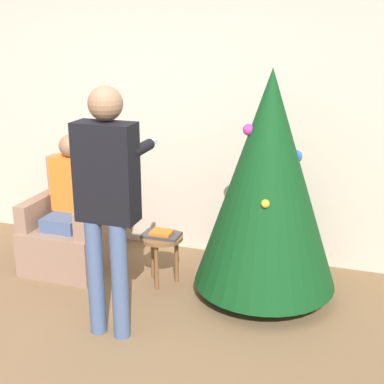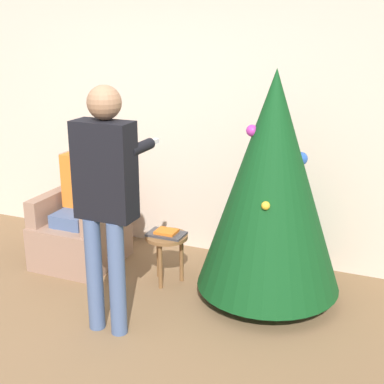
{
  "view_description": "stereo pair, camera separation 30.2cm",
  "coord_description": "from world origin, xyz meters",
  "px_view_note": "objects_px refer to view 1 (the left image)",
  "views": [
    {
      "loc": [
        1.75,
        -2.53,
        2.19
      ],
      "look_at": [
        0.58,
        1.01,
        1.0
      ],
      "focal_mm": 50.0,
      "sensor_mm": 36.0,
      "label": 1
    },
    {
      "loc": [
        2.03,
        -2.43,
        2.19
      ],
      "look_at": [
        0.58,
        1.01,
        1.0
      ],
      "focal_mm": 50.0,
      "sensor_mm": 36.0,
      "label": 2
    }
  ],
  "objects_px": {
    "armchair": "(73,231)",
    "person_seated": "(69,197)",
    "person_standing": "(107,191)",
    "side_stool": "(162,244)",
    "christmas_tree": "(268,181)"
  },
  "relations": [
    {
      "from": "armchair",
      "to": "person_seated",
      "type": "distance_m",
      "value": 0.34
    },
    {
      "from": "christmas_tree",
      "to": "side_stool",
      "type": "bearing_deg",
      "value": -174.67
    },
    {
      "from": "christmas_tree",
      "to": "person_standing",
      "type": "bearing_deg",
      "value": -136.67
    },
    {
      "from": "christmas_tree",
      "to": "person_seated",
      "type": "distance_m",
      "value": 1.83
    },
    {
      "from": "christmas_tree",
      "to": "person_seated",
      "type": "xyz_separation_m",
      "value": [
        -1.8,
        -0.01,
        -0.32
      ]
    },
    {
      "from": "armchair",
      "to": "person_standing",
      "type": "distance_m",
      "value": 1.46
    },
    {
      "from": "armchair",
      "to": "side_stool",
      "type": "distance_m",
      "value": 0.93
    },
    {
      "from": "christmas_tree",
      "to": "side_stool",
      "type": "xyz_separation_m",
      "value": [
        -0.88,
        -0.08,
        -0.63
      ]
    },
    {
      "from": "side_stool",
      "to": "armchair",
      "type": "bearing_deg",
      "value": 173.62
    },
    {
      "from": "armchair",
      "to": "person_seated",
      "type": "height_order",
      "value": "person_seated"
    },
    {
      "from": "armchair",
      "to": "person_standing",
      "type": "relative_size",
      "value": 0.54
    },
    {
      "from": "christmas_tree",
      "to": "person_seated",
      "type": "height_order",
      "value": "christmas_tree"
    },
    {
      "from": "christmas_tree",
      "to": "person_seated",
      "type": "bearing_deg",
      "value": -179.71
    },
    {
      "from": "person_seated",
      "to": "person_standing",
      "type": "relative_size",
      "value": 0.69
    },
    {
      "from": "person_standing",
      "to": "side_stool",
      "type": "relative_size",
      "value": 4.06
    }
  ]
}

